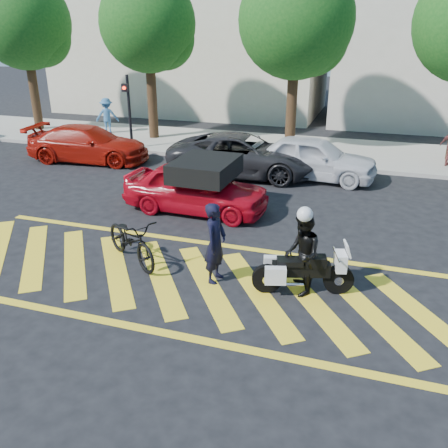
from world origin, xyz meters
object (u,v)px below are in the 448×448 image
(bicycle, at_px, (131,240))
(red_convertible, at_px, (196,188))
(police_motorcycle, at_px, (302,271))
(parked_mid_right, at_px, (313,158))
(officer_moto, at_px, (302,254))
(officer_bike, at_px, (215,243))
(parked_mid_left, at_px, (243,155))
(parked_left, at_px, (88,144))

(bicycle, xyz_separation_m, red_convertible, (0.26, 3.49, 0.17))
(police_motorcycle, bearing_deg, parked_mid_right, 80.47)
(officer_moto, bearing_deg, officer_bike, -104.13)
(police_motorcycle, bearing_deg, red_convertible, 119.05)
(police_motorcycle, relative_size, parked_mid_right, 0.46)
(police_motorcycle, relative_size, parked_mid_left, 0.38)
(police_motorcycle, bearing_deg, parked_mid_left, 97.96)
(officer_moto, xyz_separation_m, parked_mid_left, (-3.39, 7.61, -0.12))
(bicycle, height_order, red_convertible, red_convertible)
(officer_bike, relative_size, bicycle, 0.84)
(police_motorcycle, xyz_separation_m, parked_left, (-9.80, 7.55, 0.21))
(officer_bike, distance_m, officer_moto, 1.81)
(officer_moto, bearing_deg, parked_left, -143.77)
(parked_mid_left, bearing_deg, officer_moto, -160.02)
(officer_moto, bearing_deg, parked_mid_right, 170.37)
(parked_mid_right, bearing_deg, officer_moto, -168.84)
(parked_left, height_order, parked_mid_right, parked_mid_right)
(bicycle, xyz_separation_m, officer_moto, (3.93, -0.17, 0.31))
(parked_left, bearing_deg, bicycle, -147.41)
(red_convertible, bearing_deg, police_motorcycle, -132.98)
(officer_bike, distance_m, red_convertible, 4.17)
(officer_moto, relative_size, red_convertible, 0.41)
(police_motorcycle, relative_size, red_convertible, 0.48)
(officer_moto, height_order, red_convertible, officer_moto)
(police_motorcycle, height_order, parked_mid_right, parked_mid_right)
(officer_bike, height_order, police_motorcycle, officer_bike)
(officer_bike, xyz_separation_m, bicycle, (-2.12, 0.23, -0.33))
(bicycle, relative_size, parked_mid_left, 0.39)
(officer_moto, relative_size, parked_mid_right, 0.39)
(officer_moto, distance_m, parked_left, 12.35)
(red_convertible, bearing_deg, bicycle, 177.62)
(police_motorcycle, bearing_deg, parked_left, 126.24)
(officer_bike, relative_size, parked_mid_right, 0.40)
(parked_mid_left, height_order, parked_mid_right, parked_mid_right)
(parked_left, relative_size, parked_mid_right, 1.09)
(parked_mid_left, bearing_deg, police_motorcycle, -159.95)
(parked_left, xyz_separation_m, parked_mid_right, (8.87, 0.41, 0.06))
(bicycle, bearing_deg, officer_bike, -61.66)
(bicycle, relative_size, red_convertible, 0.50)
(police_motorcycle, xyz_separation_m, parked_mid_left, (-3.41, 7.62, 0.25))
(parked_mid_right, bearing_deg, officer_bike, 178.22)
(officer_bike, distance_m, police_motorcycle, 1.87)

